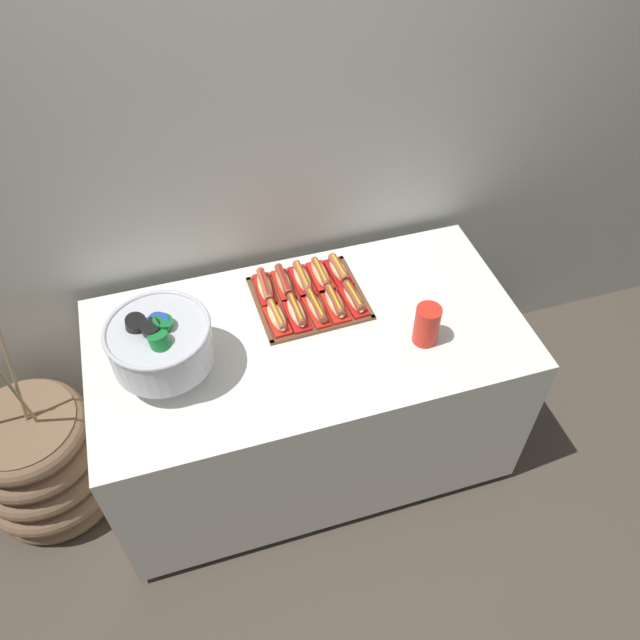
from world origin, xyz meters
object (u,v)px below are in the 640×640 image
at_px(hot_dog_4, 354,299).
at_px(cup_stack, 427,325).
at_px(hot_dog_9, 339,270).
at_px(hot_dog_7, 302,279).
at_px(hot_dog_3, 335,303).
at_px(hot_dog_2, 316,308).
at_px(hot_dog_5, 265,287).
at_px(hot_dog_0, 277,317).
at_px(punch_bowl, 160,342).
at_px(serving_tray, 309,299).
at_px(hot_dog_1, 296,312).
at_px(hot_dog_8, 321,275).
at_px(buffet_table, 309,393).
at_px(floor_vase, 43,459).
at_px(hot_dog_6, 284,283).

xyz_separation_m(hot_dog_4, cup_stack, (0.19, -0.24, 0.04)).
xyz_separation_m(hot_dog_9, cup_stack, (0.19, -0.40, 0.04)).
bearing_deg(hot_dog_7, hot_dog_3, -63.76).
height_order(hot_dog_2, hot_dog_5, hot_dog_2).
bearing_deg(hot_dog_2, hot_dog_0, -178.20).
relative_size(hot_dog_0, punch_bowl, 0.48).
xyz_separation_m(serving_tray, punch_bowl, (-0.56, -0.20, 0.15)).
distance_m(hot_dog_3, punch_bowl, 0.66).
distance_m(serving_tray, hot_dog_1, 0.12).
bearing_deg(hot_dog_9, hot_dog_8, -178.20).
bearing_deg(hot_dog_4, hot_dog_0, -178.20).
bearing_deg(punch_bowl, hot_dog_3, 10.21).
height_order(serving_tray, hot_dog_2, hot_dog_2).
height_order(hot_dog_0, hot_dog_3, hot_dog_3).
height_order(buffet_table, hot_dog_7, hot_dog_7).
xyz_separation_m(hot_dog_5, cup_stack, (0.49, -0.39, 0.04)).
xyz_separation_m(floor_vase, punch_bowl, (0.58, -0.14, 0.69)).
bearing_deg(hot_dog_2, hot_dog_7, 91.80).
distance_m(hot_dog_9, punch_bowl, 0.77).
xyz_separation_m(floor_vase, hot_dog_6, (1.06, 0.13, 0.57)).
height_order(serving_tray, punch_bowl, punch_bowl).
relative_size(buffet_table, punch_bowl, 4.56).
distance_m(buffet_table, serving_tray, 0.41).
distance_m(hot_dog_7, hot_dog_8, 0.08).
relative_size(hot_dog_5, punch_bowl, 0.53).
relative_size(hot_dog_3, hot_dog_5, 0.96).
xyz_separation_m(hot_dog_0, hot_dog_5, (-0.01, 0.16, -0.00)).
distance_m(hot_dog_2, punch_bowl, 0.59).
bearing_deg(hot_dog_1, punch_bowl, -167.29).
bearing_deg(floor_vase, hot_dog_7, 6.81).
distance_m(hot_dog_5, hot_dog_8, 0.23).
height_order(serving_tray, hot_dog_0, hot_dog_0).
distance_m(hot_dog_1, hot_dog_5, 0.18).
distance_m(hot_dog_2, hot_dog_6, 0.18).
distance_m(serving_tray, hot_dog_2, 0.09).
bearing_deg(hot_dog_4, hot_dog_6, 145.54).
height_order(hot_dog_0, hot_dog_7, hot_dog_0).
bearing_deg(floor_vase, hot_dog_3, -1.26).
height_order(serving_tray, hot_dog_1, hot_dog_1).
relative_size(floor_vase, hot_dog_1, 6.22).
xyz_separation_m(buffet_table, cup_stack, (0.39, -0.16, 0.45)).
distance_m(hot_dog_4, punch_bowl, 0.73).
distance_m(hot_dog_2, cup_stack, 0.41).
relative_size(hot_dog_3, punch_bowl, 0.51).
bearing_deg(buffet_table, hot_dog_8, 62.94).
distance_m(hot_dog_0, punch_bowl, 0.45).
xyz_separation_m(hot_dog_1, cup_stack, (0.41, -0.23, 0.04)).
bearing_deg(hot_dog_3, cup_stack, -41.91).
relative_size(hot_dog_5, hot_dog_6, 1.04).
bearing_deg(hot_dog_5, hot_dog_4, -27.01).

